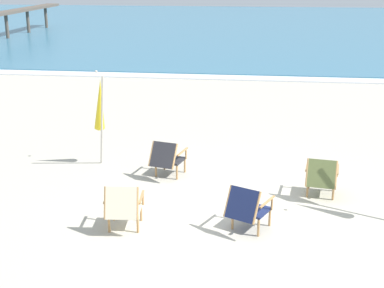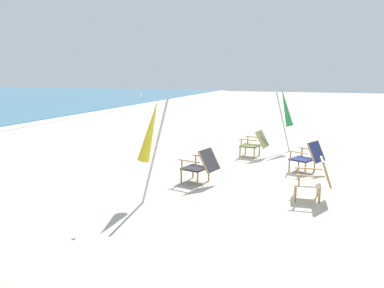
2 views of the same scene
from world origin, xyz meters
name	(u,v)px [view 1 (image 1 of 2)]	position (x,y,z in m)	size (l,w,h in m)	color
ground_plane	(242,211)	(0.00, 0.00, 0.00)	(80.00, 80.00, 0.00)	#B7AF9E
sea	(258,25)	(0.00, 32.39, 0.05)	(80.00, 40.00, 0.10)	teal
surf_band	(253,78)	(0.00, 12.09, 0.03)	(80.00, 1.10, 0.06)	white
beach_chair_back_right	(321,176)	(1.43, 0.78, 0.42)	(0.68, 0.82, 0.79)	#515B33
beach_chair_front_right	(247,207)	(0.11, -0.76, 0.43)	(0.83, 0.90, 0.80)	#19234C
beach_chair_front_left	(123,206)	(-1.88, -0.98, 0.43)	(0.64, 0.72, 0.82)	beige
beach_chair_far_center	(167,158)	(-1.58, 1.43, 0.42)	(0.74, 0.87, 0.78)	#28282D
umbrella_furled_yellow	(100,105)	(-3.08, 1.93, 1.35)	(0.44, 0.60, 2.07)	#B7B2A8
pier_distant	(6,14)	(-14.83, 22.16, 1.49)	(0.90, 15.23, 1.68)	brown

